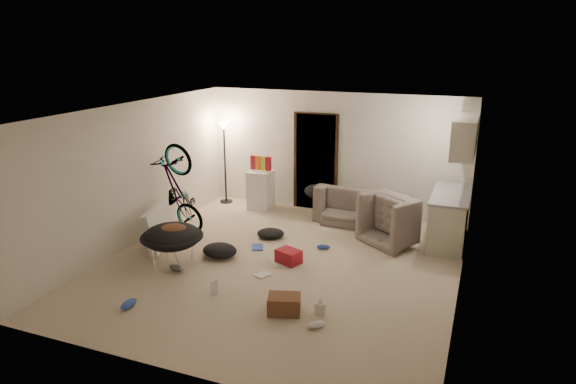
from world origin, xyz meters
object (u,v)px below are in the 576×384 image
at_px(armchair, 401,224).
at_px(bicycle, 179,209).
at_px(tv_box, 159,226).
at_px(drink_case_a, 284,304).
at_px(mini_fridge, 261,190).
at_px(kitchen_counter, 449,219).
at_px(sofa, 363,210).
at_px(floor_lamp, 224,145).
at_px(juicer, 320,307).
at_px(drink_case_b, 289,256).
at_px(saucer_chair, 172,242).

bearing_deg(armchair, bicycle, 51.74).
height_order(bicycle, tv_box, bicycle).
bearing_deg(drink_case_a, mini_fridge, 100.95).
bearing_deg(mini_fridge, drink_case_a, -64.24).
height_order(kitchen_counter, mini_fridge, kitchen_counter).
bearing_deg(bicycle, sofa, -49.50).
xyz_separation_m(floor_lamp, juicer, (3.47, -3.87, -1.21)).
bearing_deg(drink_case_b, floor_lamp, 156.15).
relative_size(floor_lamp, tv_box, 1.68).
bearing_deg(mini_fridge, floor_lamp, 171.12).
bearing_deg(drink_case_b, bicycle, -170.34).
relative_size(kitchen_counter, juicer, 6.59).
height_order(drink_case_b, juicer, juicer).
height_order(tv_box, juicer, tv_box).
bearing_deg(floor_lamp, tv_box, -87.85).
bearing_deg(floor_lamp, kitchen_counter, -7.66).
xyz_separation_m(drink_case_a, drink_case_b, (-0.53, 1.51, -0.01)).
height_order(bicycle, drink_case_b, bicycle).
distance_m(floor_lamp, armchair, 4.24).
xyz_separation_m(saucer_chair, drink_case_a, (2.20, -0.71, -0.30)).
bearing_deg(saucer_chair, bicycle, 118.71).
distance_m(bicycle, saucer_chair, 1.49).
bearing_deg(drink_case_b, tv_box, -155.15).
relative_size(sofa, tv_box, 1.71).
xyz_separation_m(kitchen_counter, drink_case_b, (-2.34, -1.87, -0.33)).
relative_size(kitchen_counter, armchair, 1.49).
xyz_separation_m(sofa, bicycle, (-3.07, -1.82, 0.20)).
height_order(floor_lamp, drink_case_b, floor_lamp).
bearing_deg(floor_lamp, drink_case_b, -45.32).
distance_m(armchair, drink_case_b, 2.26).
bearing_deg(kitchen_counter, bicycle, -163.86).
relative_size(tv_box, drink_case_b, 2.83).
bearing_deg(drink_case_b, mini_fridge, 144.79).
relative_size(mini_fridge, saucer_chair, 0.83).
bearing_deg(bicycle, drink_case_b, -91.98).
bearing_deg(floor_lamp, armchair, -12.33).
distance_m(drink_case_a, juicer, 0.48).
relative_size(saucer_chair, juicer, 4.36).
relative_size(armchair, bicycle, 0.56).
relative_size(bicycle, tv_box, 1.66).
distance_m(mini_fridge, saucer_chair, 3.22).
relative_size(floor_lamp, bicycle, 1.01).
bearing_deg(drink_case_a, floor_lamp, 109.47).
height_order(sofa, bicycle, bicycle).
bearing_deg(kitchen_counter, floor_lamp, 172.34).
distance_m(sofa, bicycle, 3.57).
relative_size(floor_lamp, saucer_chair, 1.82).
bearing_deg(kitchen_counter, drink_case_a, -118.20).
xyz_separation_m(sofa, drink_case_a, (-0.15, -3.83, -0.15)).
distance_m(bicycle, tv_box, 0.65).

